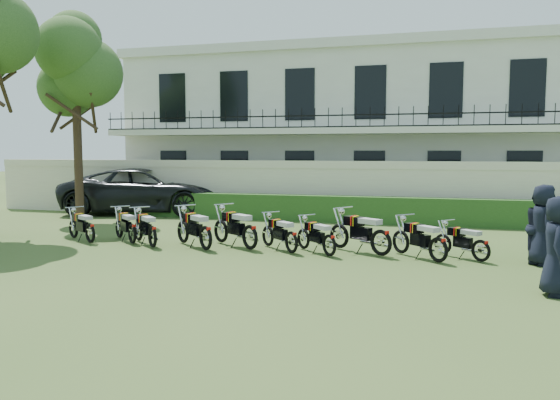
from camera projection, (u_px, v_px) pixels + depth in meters
The scene contains 19 objects.
ground at pixel (265, 257), 13.83m from camera, with size 100.00×100.00×0.00m, color #354F1F.
perimeter_wall at pixel (325, 190), 21.40m from camera, with size 30.00×0.35×2.30m.
hedge at pixel (347, 209), 20.43m from camera, with size 18.00×0.60×1.00m, color #224117.
building at pixel (348, 130), 26.89m from camera, with size 20.40×9.60×7.40m.
tree_west_near at pixel (76, 65), 20.48m from camera, with size 3.40×3.20×7.90m.
motorcycle_0 at pixel (90, 228), 15.77m from camera, with size 1.57×1.03×0.98m.
motorcycle_1 at pixel (132, 229), 15.66m from camera, with size 1.44×1.28×1.00m.
motorcycle_2 at pixel (152, 231), 15.03m from camera, with size 1.45×1.38×1.04m.
motorcycle_3 at pixel (206, 232), 14.63m from camera, with size 1.66×1.39×1.13m.
motorcycle_4 at pixel (250, 231), 14.70m from camera, with size 1.78×1.32×1.15m.
motorcycle_5 at pixel (291, 237), 14.20m from camera, with size 1.38×1.32×0.99m.
motorcycle_6 at pixel (329, 240), 13.80m from camera, with size 1.33×1.29×0.96m.
motorcycle_7 at pixel (381, 236), 13.82m from camera, with size 1.82×1.27×1.16m.
motorcycle_8 at pixel (438, 244), 13.02m from camera, with size 1.42×1.43×1.05m.
motorcycle_9 at pixel (481, 245), 13.13m from camera, with size 1.32×1.17×0.92m.
suv at pixel (147, 191), 23.44m from camera, with size 3.23×7.00×1.94m, color black.
officer_0 at pixel (558, 246), 10.07m from camera, with size 0.91×0.59×1.87m, color black.
officer_3 at pixel (543, 225), 12.82m from camera, with size 0.93×0.61×1.91m, color black.
officer_4 at pixel (541, 227), 13.01m from camera, with size 0.87×0.67×1.78m, color black.
Camera 1 is at (4.01, -13.04, 2.69)m, focal length 35.00 mm.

